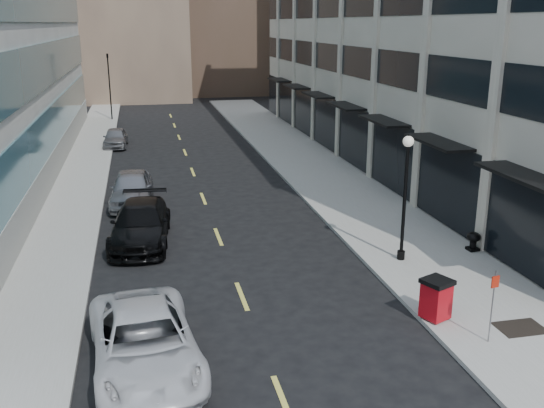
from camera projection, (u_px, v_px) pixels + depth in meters
name	position (u px, v px, depth m)	size (l,w,h in m)	color
sidewalk_right	(341.00, 189.00, 32.96)	(5.00, 80.00, 0.15)	gray
sidewalk_left	(73.00, 205.00, 30.09)	(3.00, 80.00, 0.15)	gray
building_right	(450.00, 19.00, 38.88)	(15.30, 46.50, 18.25)	beige
skyline_tan_far	(47.00, 5.00, 79.70)	(12.00, 14.00, 22.00)	#8C745C
skyline_stone	(305.00, 13.00, 75.31)	(10.00, 14.00, 20.00)	beige
grate_far	(520.00, 328.00, 17.80)	(1.40, 1.00, 0.01)	black
road_centerline	(210.00, 216.00, 28.64)	(0.15, 68.20, 0.01)	#D8CC4C
traffic_signal	(108.00, 58.00, 54.88)	(0.66, 0.66, 6.98)	black
car_white_van	(145.00, 343.00, 15.70)	(2.65, 5.74, 1.60)	silver
car_black_pickup	(141.00, 224.00, 24.94)	(2.29, 5.63, 1.63)	black
car_silver_sedan	(132.00, 188.00, 30.16)	(2.02, 5.02, 1.71)	gray
car_grey_sedan	(115.00, 138.00, 44.30)	(1.64, 4.08, 1.39)	slate
trash_bin	(436.00, 298.00, 18.17)	(1.04, 1.04, 1.29)	#AF0B14
lamppost	(405.00, 187.00, 22.18)	(0.40, 0.40, 4.84)	black
sign_post	(493.00, 296.00, 16.63)	(0.25, 0.08, 2.15)	slate
urn_planter	(473.00, 239.00, 23.75)	(0.55, 0.55, 0.76)	black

